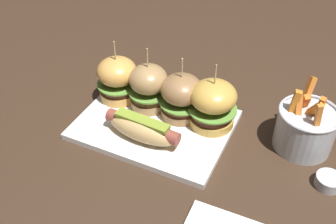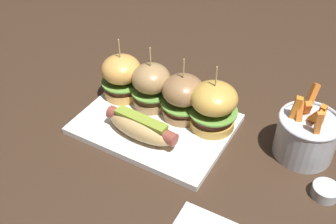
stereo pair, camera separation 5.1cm
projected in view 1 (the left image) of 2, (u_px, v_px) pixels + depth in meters
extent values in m
plane|color=#382619|center=(155.00, 127.00, 0.87)|extent=(3.00, 3.00, 0.00)
cube|color=white|center=(155.00, 125.00, 0.86)|extent=(0.32, 0.24, 0.01)
ellipsoid|color=tan|center=(142.00, 129.00, 0.80)|extent=(0.16, 0.07, 0.05)
cylinder|color=brown|center=(142.00, 127.00, 0.80)|extent=(0.17, 0.04, 0.03)
cube|color=olive|center=(142.00, 120.00, 0.79)|extent=(0.12, 0.03, 0.01)
cylinder|color=gold|center=(119.00, 93.00, 0.92)|extent=(0.09, 0.09, 0.02)
cylinder|color=#582C1B|center=(118.00, 87.00, 0.91)|extent=(0.08, 0.08, 0.02)
cylinder|color=#609338|center=(118.00, 83.00, 0.90)|extent=(0.10, 0.10, 0.00)
ellipsoid|color=gold|center=(117.00, 71.00, 0.88)|extent=(0.09, 0.09, 0.06)
cylinder|color=tan|center=(115.00, 54.00, 0.85)|extent=(0.00, 0.00, 0.06)
cylinder|color=#A17C4D|center=(149.00, 102.00, 0.90)|extent=(0.08, 0.08, 0.02)
cylinder|color=#4C331A|center=(149.00, 95.00, 0.88)|extent=(0.08, 0.08, 0.02)
cylinder|color=#609338|center=(149.00, 91.00, 0.88)|extent=(0.09, 0.09, 0.00)
ellipsoid|color=#A17C4D|center=(148.00, 79.00, 0.86)|extent=(0.09, 0.09, 0.06)
cylinder|color=tan|center=(147.00, 61.00, 0.83)|extent=(0.00, 0.00, 0.06)
cylinder|color=olive|center=(181.00, 111.00, 0.87)|extent=(0.09, 0.09, 0.02)
cylinder|color=#5E2C20|center=(181.00, 105.00, 0.86)|extent=(0.08, 0.08, 0.01)
cylinder|color=#609338|center=(181.00, 102.00, 0.86)|extent=(0.10, 0.10, 0.00)
ellipsoid|color=olive|center=(181.00, 89.00, 0.83)|extent=(0.09, 0.09, 0.06)
cylinder|color=tan|center=(182.00, 71.00, 0.80)|extent=(0.00, 0.00, 0.06)
cylinder|color=gold|center=(211.00, 119.00, 0.85)|extent=(0.10, 0.10, 0.02)
cylinder|color=#50261A|center=(212.00, 112.00, 0.84)|extent=(0.09, 0.09, 0.02)
cylinder|color=#609338|center=(212.00, 108.00, 0.83)|extent=(0.10, 0.10, 0.00)
ellipsoid|color=gold|center=(214.00, 96.00, 0.81)|extent=(0.10, 0.10, 0.06)
cylinder|color=tan|center=(215.00, 78.00, 0.78)|extent=(0.00, 0.00, 0.06)
cylinder|color=#B7BABF|center=(305.00, 130.00, 0.79)|extent=(0.12, 0.12, 0.08)
torus|color=#B7BABF|center=(310.00, 113.00, 0.77)|extent=(0.12, 0.12, 0.01)
cube|color=orange|center=(298.00, 112.00, 0.77)|extent=(0.03, 0.03, 0.07)
cube|color=orange|center=(319.00, 113.00, 0.76)|extent=(0.01, 0.03, 0.09)
cube|color=orange|center=(293.00, 108.00, 0.77)|extent=(0.02, 0.02, 0.08)
cube|color=orange|center=(306.00, 98.00, 0.79)|extent=(0.02, 0.05, 0.09)
cube|color=orange|center=(304.00, 105.00, 0.79)|extent=(0.02, 0.04, 0.07)
cube|color=orange|center=(311.00, 111.00, 0.76)|extent=(0.04, 0.04, 0.08)
cube|color=orange|center=(317.00, 122.00, 0.74)|extent=(0.02, 0.02, 0.08)
cylinder|color=#B7BABF|center=(328.00, 181.00, 0.73)|extent=(0.05, 0.05, 0.02)
cylinder|color=beige|center=(329.00, 179.00, 0.73)|extent=(0.04, 0.04, 0.00)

